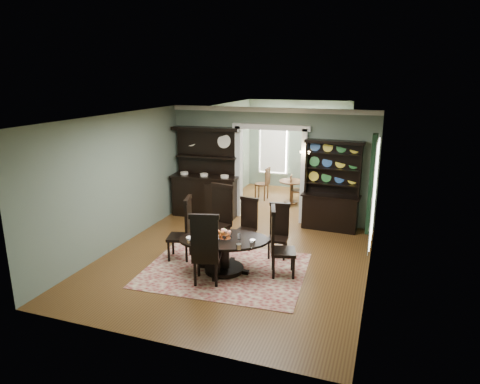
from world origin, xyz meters
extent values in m
cube|color=brown|center=(0.00, 0.00, -0.01)|extent=(5.50, 6.00, 0.01)
cube|color=white|center=(0.00, 0.00, 3.00)|extent=(5.50, 6.00, 0.01)
cube|color=slate|center=(-2.75, 0.00, 1.50)|extent=(0.01, 6.00, 3.00)
cube|color=slate|center=(2.75, 0.00, 1.50)|extent=(0.01, 6.00, 3.00)
cube|color=slate|center=(0.00, -3.00, 1.50)|extent=(5.50, 0.01, 3.00)
cube|color=slate|center=(-1.83, 3.00, 1.50)|extent=(1.85, 0.01, 3.00)
cube|color=slate|center=(1.83, 3.00, 1.50)|extent=(1.85, 0.01, 3.00)
cube|color=slate|center=(0.00, 3.00, 2.75)|extent=(1.80, 0.01, 0.50)
cube|color=silver|center=(0.00, 2.95, 2.94)|extent=(5.50, 0.10, 0.12)
cube|color=brown|center=(0.00, 4.75, -0.01)|extent=(3.50, 3.50, 0.01)
cube|color=white|center=(0.00, 4.75, 3.00)|extent=(3.50, 3.50, 0.01)
cube|color=slate|center=(-1.75, 4.75, 1.50)|extent=(0.01, 3.50, 3.00)
cube|color=slate|center=(1.75, 4.75, 1.50)|extent=(0.01, 3.50, 3.00)
cube|color=slate|center=(0.00, 6.50, 1.50)|extent=(3.50, 0.01, 3.00)
cube|color=silver|center=(-0.85, 6.45, 1.55)|extent=(1.05, 0.06, 2.20)
cube|color=silver|center=(0.85, 6.45, 1.55)|extent=(1.05, 0.06, 2.20)
cube|color=silver|center=(-0.90, 3.00, 1.25)|extent=(0.14, 0.25, 2.50)
cube|color=silver|center=(0.90, 3.00, 1.25)|extent=(0.14, 0.25, 2.50)
cube|color=silver|center=(0.00, 3.00, 2.50)|extent=(2.08, 0.25, 0.14)
cube|color=white|center=(2.74, 0.60, 1.60)|extent=(0.02, 1.10, 2.00)
cube|color=silver|center=(2.73, 0.60, 1.60)|extent=(0.01, 1.22, 2.12)
cube|color=black|center=(2.65, 1.28, 1.60)|extent=(0.10, 0.35, 2.10)
cube|color=#B47D30|center=(0.95, 2.92, 1.85)|extent=(0.08, 0.05, 0.18)
sphere|color=#FFD88C|center=(0.85, 2.77, 1.93)|extent=(0.07, 0.07, 0.07)
sphere|color=#FFD88C|center=(1.05, 2.77, 1.93)|extent=(0.07, 0.07, 0.07)
cube|color=maroon|center=(0.03, -0.43, 0.01)|extent=(3.30, 2.69, 0.01)
ellipsoid|color=black|center=(0.02, -0.47, 0.68)|extent=(2.01, 1.57, 0.05)
cylinder|color=black|center=(0.02, -0.47, 0.64)|extent=(2.03, 2.03, 0.03)
cylinder|color=black|center=(0.02, -0.47, 0.35)|extent=(0.22, 0.22, 0.61)
cylinder|color=black|center=(0.02, -0.47, 0.05)|extent=(0.78, 0.78, 0.09)
cylinder|color=white|center=(0.06, -0.52, 0.72)|extent=(0.29, 0.29, 0.05)
cube|color=black|center=(-0.58, 0.61, 0.51)|extent=(0.60, 0.59, 0.07)
cube|color=black|center=(-0.53, 0.83, 0.96)|extent=(0.51, 0.16, 0.87)
cube|color=black|center=(-0.53, 0.83, 1.40)|extent=(0.56, 0.19, 0.09)
cylinder|color=black|center=(-0.82, 0.45, 0.26)|extent=(0.06, 0.06, 0.51)
cylinder|color=black|center=(-0.42, 0.37, 0.26)|extent=(0.06, 0.06, 0.51)
cylinder|color=black|center=(-0.73, 0.85, 0.26)|extent=(0.06, 0.06, 0.51)
cylinder|color=black|center=(-0.34, 0.76, 0.26)|extent=(0.06, 0.06, 0.51)
cube|color=black|center=(0.04, 0.83, 0.41)|extent=(0.45, 0.44, 0.05)
cube|color=black|center=(0.06, 1.00, 0.76)|extent=(0.41, 0.09, 0.69)
cube|color=black|center=(0.06, 1.00, 1.11)|extent=(0.44, 0.12, 0.07)
cylinder|color=black|center=(-0.14, 0.69, 0.20)|extent=(0.04, 0.04, 0.41)
cylinder|color=black|center=(0.18, 0.65, 0.20)|extent=(0.04, 0.04, 0.41)
cylinder|color=black|center=(-0.10, 1.00, 0.20)|extent=(0.04, 0.04, 0.41)
cylinder|color=black|center=(0.22, 0.96, 0.20)|extent=(0.04, 0.04, 0.41)
cube|color=black|center=(0.85, 0.55, 0.41)|extent=(0.45, 0.43, 0.05)
cube|color=black|center=(0.84, 0.73, 0.77)|extent=(0.42, 0.08, 0.70)
cube|color=black|center=(0.84, 0.73, 1.14)|extent=(0.45, 0.10, 0.07)
cylinder|color=black|center=(0.71, 0.38, 0.21)|extent=(0.05, 0.05, 0.41)
cylinder|color=black|center=(1.03, 0.41, 0.21)|extent=(0.05, 0.05, 0.41)
cylinder|color=black|center=(0.68, 0.70, 0.21)|extent=(0.05, 0.05, 0.41)
cylinder|color=black|center=(1.00, 0.73, 0.21)|extent=(0.05, 0.05, 0.41)
cube|color=black|center=(-1.10, -0.22, 0.48)|extent=(0.57, 0.58, 0.06)
cube|color=black|center=(-0.90, -0.16, 0.91)|extent=(0.17, 0.48, 0.82)
cube|color=black|center=(-0.90, -0.16, 1.33)|extent=(0.20, 0.53, 0.08)
cylinder|color=black|center=(-1.33, -0.08, 0.24)|extent=(0.05, 0.05, 0.48)
cylinder|color=black|center=(-1.24, -0.45, 0.24)|extent=(0.05, 0.05, 0.48)
cylinder|color=black|center=(-0.96, 0.01, 0.24)|extent=(0.05, 0.05, 0.48)
cylinder|color=black|center=(-0.87, -0.35, 0.24)|extent=(0.05, 0.05, 0.48)
cube|color=black|center=(1.17, -0.24, 0.49)|extent=(0.59, 0.60, 0.06)
cube|color=black|center=(0.97, -0.30, 0.91)|extent=(0.19, 0.48, 0.83)
cube|color=black|center=(0.97, -0.30, 1.34)|extent=(0.22, 0.53, 0.08)
cylinder|color=black|center=(1.41, -0.37, 0.24)|extent=(0.05, 0.05, 0.49)
cylinder|color=black|center=(1.30, 0.00, 0.24)|extent=(0.05, 0.05, 0.49)
cylinder|color=black|center=(1.04, -0.48, 0.24)|extent=(0.05, 0.05, 0.49)
cylinder|color=black|center=(0.93, -0.11, 0.24)|extent=(0.05, 0.05, 0.49)
cube|color=black|center=(-0.12, -1.00, 0.50)|extent=(0.61, 0.60, 0.07)
cube|color=black|center=(-0.06, -1.21, 0.94)|extent=(0.50, 0.18, 0.86)
cube|color=black|center=(-0.06, -1.21, 1.38)|extent=(0.55, 0.22, 0.09)
cylinder|color=black|center=(0.02, -0.76, 0.25)|extent=(0.05, 0.05, 0.50)
cylinder|color=black|center=(-0.36, -0.86, 0.25)|extent=(0.05, 0.05, 0.50)
cylinder|color=black|center=(0.13, -1.14, 0.25)|extent=(0.05, 0.05, 0.50)
cylinder|color=black|center=(-0.26, -1.24, 0.25)|extent=(0.05, 0.05, 0.50)
cube|color=black|center=(-1.77, 2.67, 0.55)|extent=(1.79, 0.74, 1.09)
cube|color=black|center=(-1.77, 2.67, 1.12)|extent=(1.91, 0.80, 0.05)
cube|color=black|center=(-1.77, 2.91, 1.77)|extent=(1.75, 0.22, 1.29)
cube|color=black|center=(-1.77, 2.80, 1.64)|extent=(1.71, 0.44, 0.04)
cube|color=black|center=(-1.77, 2.78, 2.41)|extent=(1.88, 0.53, 0.09)
cube|color=black|center=(1.66, 2.71, 0.43)|extent=(1.37, 0.54, 0.87)
cube|color=black|center=(1.66, 2.71, 0.88)|extent=(1.47, 0.59, 0.04)
cube|color=black|center=(1.66, 2.90, 1.55)|extent=(1.35, 0.11, 1.31)
cube|color=black|center=(1.00, 2.81, 1.55)|extent=(0.06, 0.25, 1.35)
cube|color=black|center=(2.32, 2.81, 1.55)|extent=(0.06, 0.25, 1.35)
cube|color=black|center=(1.66, 2.79, 2.22)|extent=(1.46, 0.37, 0.08)
cube|color=black|center=(1.66, 2.81, 1.16)|extent=(1.36, 0.31, 0.03)
cube|color=black|center=(1.66, 2.81, 1.55)|extent=(1.36, 0.31, 0.03)
cube|color=black|center=(1.66, 2.81, 1.93)|extent=(1.36, 0.31, 0.03)
cylinder|color=#512C17|center=(0.24, 4.61, 0.69)|extent=(0.76, 0.76, 0.04)
cylinder|color=#512C17|center=(0.24, 4.61, 0.35)|extent=(0.10, 0.10, 0.67)
cylinder|color=#512C17|center=(0.24, 4.61, 0.03)|extent=(0.42, 0.42, 0.06)
cylinder|color=#512C17|center=(-0.74, 4.71, 0.49)|extent=(0.44, 0.44, 0.04)
cube|color=#512C17|center=(-0.55, 4.70, 0.76)|extent=(0.06, 0.39, 0.54)
cylinder|color=#512C17|center=(-0.88, 4.88, 0.25)|extent=(0.04, 0.04, 0.49)
cylinder|color=#512C17|center=(-0.91, 4.57, 0.25)|extent=(0.04, 0.04, 0.49)
cylinder|color=#512C17|center=(-0.58, 4.85, 0.25)|extent=(0.04, 0.04, 0.49)
cylinder|color=#512C17|center=(-0.60, 4.55, 0.25)|extent=(0.04, 0.04, 0.49)
cylinder|color=#512C17|center=(0.41, 4.53, 0.43)|extent=(0.38, 0.38, 0.04)
cube|color=#512C17|center=(0.24, 4.51, 0.67)|extent=(0.07, 0.34, 0.48)
cylinder|color=#512C17|center=(0.55, 4.41, 0.21)|extent=(0.03, 0.03, 0.43)
cylinder|color=#512C17|center=(0.52, 4.67, 0.21)|extent=(0.03, 0.03, 0.43)
cylinder|color=#512C17|center=(0.29, 4.38, 0.21)|extent=(0.03, 0.03, 0.43)
cylinder|color=#512C17|center=(0.26, 4.64, 0.21)|extent=(0.03, 0.03, 0.43)
camera|label=1|loc=(2.93, -7.78, 3.81)|focal=32.00mm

